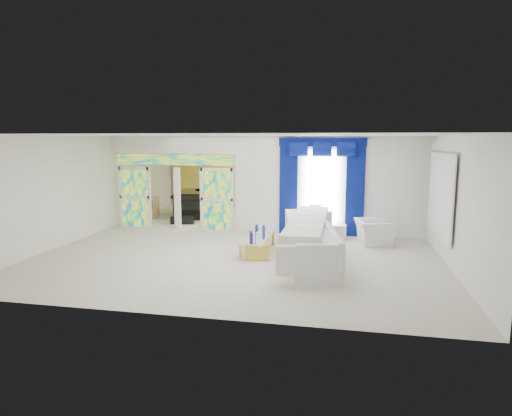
% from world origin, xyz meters
% --- Properties ---
extents(floor, '(12.00, 12.00, 0.00)m').
position_xyz_m(floor, '(0.00, 0.00, 0.00)').
color(floor, '#B7AF9E').
rests_on(floor, ground).
extents(dividing_wall, '(5.70, 0.18, 3.00)m').
position_xyz_m(dividing_wall, '(2.15, 1.00, 1.50)').
color(dividing_wall, white).
rests_on(dividing_wall, ground).
extents(dividing_header, '(4.30, 0.18, 0.55)m').
position_xyz_m(dividing_header, '(-2.85, 1.00, 2.73)').
color(dividing_header, white).
rests_on(dividing_header, dividing_wall).
extents(stained_panel_left, '(0.95, 0.04, 2.00)m').
position_xyz_m(stained_panel_left, '(-4.28, 1.00, 1.00)').
color(stained_panel_left, '#994C3F').
rests_on(stained_panel_left, ground).
extents(stained_panel_right, '(0.95, 0.04, 2.00)m').
position_xyz_m(stained_panel_right, '(-1.42, 1.00, 1.00)').
color(stained_panel_right, '#994C3F').
rests_on(stained_panel_right, ground).
extents(stained_transom, '(4.00, 0.05, 0.35)m').
position_xyz_m(stained_transom, '(-2.85, 1.00, 2.25)').
color(stained_transom, '#994C3F').
rests_on(stained_transom, dividing_header).
extents(window_pane, '(1.00, 0.02, 2.30)m').
position_xyz_m(window_pane, '(1.90, 0.90, 1.45)').
color(window_pane, white).
rests_on(window_pane, dividing_wall).
extents(blue_drape_left, '(0.55, 0.10, 2.80)m').
position_xyz_m(blue_drape_left, '(0.90, 0.87, 1.40)').
color(blue_drape_left, '#030F43').
rests_on(blue_drape_left, ground).
extents(blue_drape_right, '(0.55, 0.10, 2.80)m').
position_xyz_m(blue_drape_right, '(2.90, 0.87, 1.40)').
color(blue_drape_right, '#030F43').
rests_on(blue_drape_right, ground).
extents(blue_pelmet, '(2.60, 0.12, 0.25)m').
position_xyz_m(blue_pelmet, '(1.90, 0.87, 2.82)').
color(blue_pelmet, '#030F43').
rests_on(blue_pelmet, dividing_wall).
extents(wall_mirror, '(0.04, 2.70, 1.90)m').
position_xyz_m(wall_mirror, '(4.94, -1.00, 1.55)').
color(wall_mirror, white).
rests_on(wall_mirror, ground).
extents(gold_curtains, '(9.70, 0.12, 2.90)m').
position_xyz_m(gold_curtains, '(0.00, 5.90, 1.50)').
color(gold_curtains, gold).
rests_on(gold_curtains, ground).
extents(white_sofa, '(1.76, 4.63, 0.86)m').
position_xyz_m(white_sofa, '(1.77, -1.87, 0.43)').
color(white_sofa, silver).
rests_on(white_sofa, ground).
extents(coffee_table, '(0.90, 1.85, 0.39)m').
position_xyz_m(coffee_table, '(0.42, -1.57, 0.20)').
color(coffee_table, gold).
rests_on(coffee_table, ground).
extents(console_table, '(1.22, 0.39, 0.41)m').
position_xyz_m(console_table, '(2.06, 0.48, 0.20)').
color(console_table, white).
rests_on(console_table, ground).
extents(table_lamp, '(0.36, 0.36, 0.58)m').
position_xyz_m(table_lamp, '(1.76, 0.48, 0.70)').
color(table_lamp, white).
rests_on(table_lamp, console_table).
extents(armchair, '(1.10, 1.20, 0.68)m').
position_xyz_m(armchair, '(3.42, -0.05, 0.34)').
color(armchair, silver).
rests_on(armchair, ground).
extents(grand_piano, '(1.72, 2.10, 0.96)m').
position_xyz_m(grand_piano, '(-2.90, 3.35, 0.48)').
color(grand_piano, black).
rests_on(grand_piano, ground).
extents(piano_bench, '(0.85, 0.43, 0.27)m').
position_xyz_m(piano_bench, '(-2.90, 1.75, 0.14)').
color(piano_bench, black).
rests_on(piano_bench, ground).
extents(tv_console, '(0.63, 0.59, 0.80)m').
position_xyz_m(tv_console, '(-4.53, 2.61, 0.40)').
color(tv_console, tan).
rests_on(tv_console, ground).
extents(chandelier, '(0.60, 0.60, 0.60)m').
position_xyz_m(chandelier, '(-2.30, 3.40, 2.65)').
color(chandelier, gold).
rests_on(chandelier, ceiling).
extents(decanters, '(0.22, 1.24, 0.28)m').
position_xyz_m(decanters, '(0.41, -1.63, 0.49)').
color(decanters, '#162C99').
rests_on(decanters, coffee_table).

